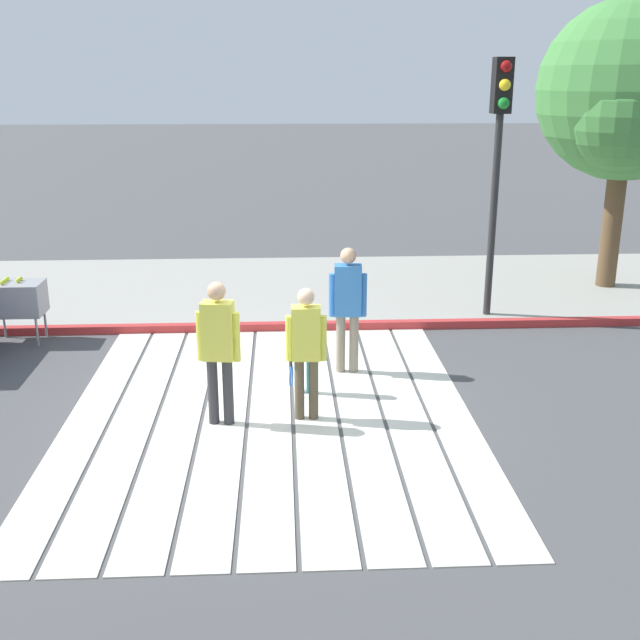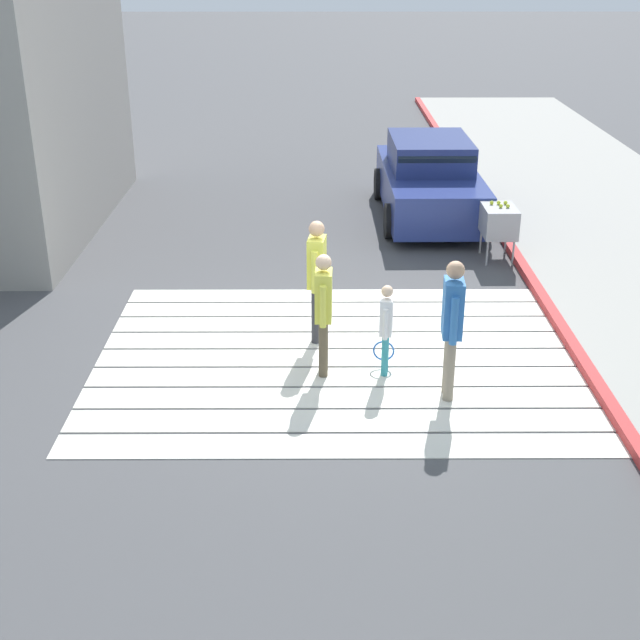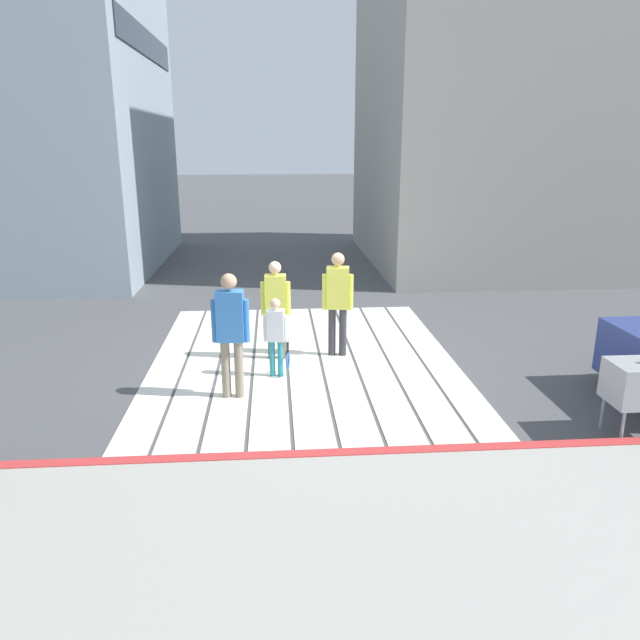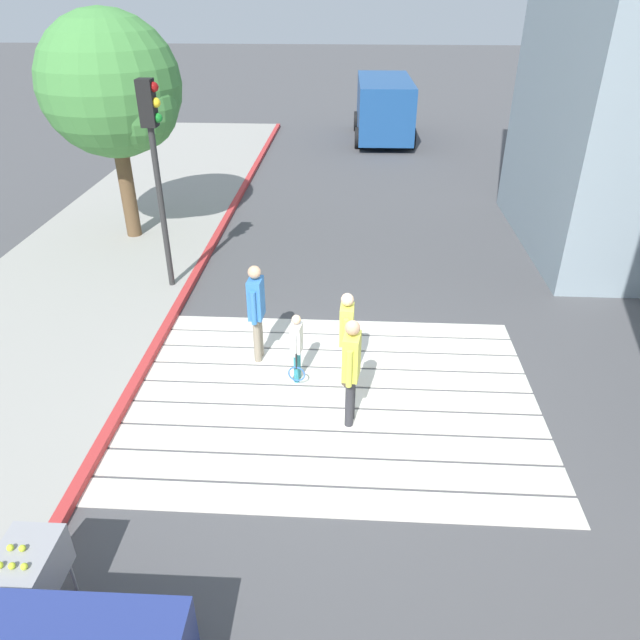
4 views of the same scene
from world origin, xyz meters
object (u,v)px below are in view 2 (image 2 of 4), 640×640
Objects in this scene: tennis_ball_cart at (499,221)px; pedestrian_adult_trailing at (317,273)px; pedestrian_adult_side at (323,306)px; pedestrian_child_with_racket at (386,325)px; car_parked_near_curb at (429,181)px; pedestrian_adult_lead at (452,320)px.

tennis_ball_cart is 4.60m from pedestrian_adult_trailing.
pedestrian_child_with_racket is (-0.79, -0.00, -0.26)m from pedestrian_adult_side.
pedestrian_adult_lead reaches higher than car_parked_near_curb.
tennis_ball_cart is 0.58× the size of pedestrian_adult_trailing.
car_parked_near_curb is at bearing -107.49° from pedestrian_adult_side.
tennis_ball_cart is 5.33m from pedestrian_adult_side.
pedestrian_adult_lead is 1.08× the size of pedestrian_adult_side.
pedestrian_adult_trailing reaches higher than pedestrian_child_with_racket.
tennis_ball_cart is at bearing -133.47° from pedestrian_adult_trailing.
pedestrian_adult_side reaches higher than pedestrian_child_with_racket.
pedestrian_adult_trailing is 1.02m from pedestrian_adult_side.
pedestrian_adult_lead is (1.55, 4.97, 0.34)m from tennis_ball_cart.
pedestrian_adult_lead is at bearing 134.52° from pedestrian_adult_trailing.
tennis_ball_cart is (-0.90, 2.55, -0.04)m from car_parked_near_curb.
pedestrian_child_with_racket is at bearing 62.30° from tennis_ball_cart.
pedestrian_adult_lead is 1.02× the size of pedestrian_adult_trailing.
tennis_ball_cart is 0.57× the size of pedestrian_adult_lead.
pedestrian_child_with_racket reaches higher than tennis_ball_cart.
tennis_ball_cart is 4.91m from pedestrian_child_with_racket.
pedestrian_adult_side is (-0.08, 1.02, -0.06)m from pedestrian_adult_trailing.
pedestrian_child_with_racket is (-0.88, 1.01, -0.33)m from pedestrian_adult_trailing.
pedestrian_adult_side is 0.84m from pedestrian_child_with_racket.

